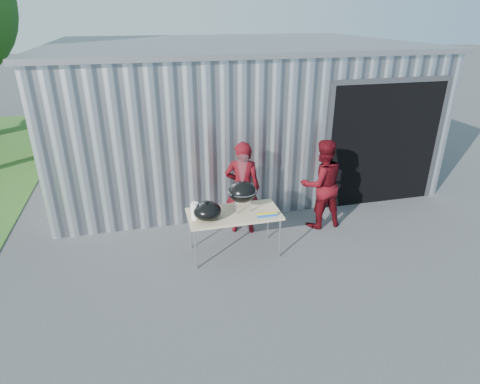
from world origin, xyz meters
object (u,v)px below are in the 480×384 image
object	(u,v)px
person_cook	(242,188)
kettle_grill	(242,188)
folding_table	(234,215)
person_bystander	(321,184)

from	to	relation	value
person_cook	kettle_grill	bearing A→B (deg)	92.38
folding_table	person_cook	size ratio (longest dim) A/B	0.87
folding_table	person_bystander	size ratio (longest dim) A/B	0.89
folding_table	kettle_grill	xyz separation A→B (m)	(0.15, 0.05, 0.46)
person_cook	person_bystander	bearing A→B (deg)	-168.12
folding_table	kettle_grill	size ratio (longest dim) A/B	1.59
kettle_grill	person_bystander	size ratio (longest dim) A/B	0.56
person_cook	person_bystander	xyz separation A→B (m)	(1.47, -0.14, -0.02)
folding_table	kettle_grill	distance (m)	0.48
folding_table	person_bystander	distance (m)	1.87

